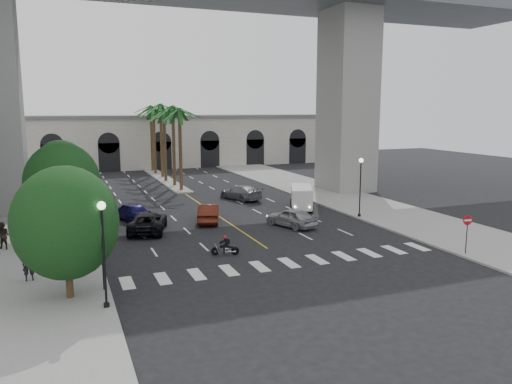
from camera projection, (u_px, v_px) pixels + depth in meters
name	position (u px, v px, depth m)	size (l,w,h in m)	color
ground	(279.00, 256.00, 32.87)	(140.00, 140.00, 0.00)	black
sidewalk_left	(39.00, 226.00, 41.17)	(8.00, 100.00, 0.15)	gray
sidewalk_right	(351.00, 201.00, 52.05)	(8.00, 100.00, 0.15)	gray
median	(164.00, 179.00, 67.69)	(2.00, 24.00, 0.20)	gray
pier_building	(143.00, 141.00, 82.59)	(71.00, 10.50, 8.50)	silver
bridge	(223.00, 21.00, 51.20)	(75.00, 13.00, 26.00)	gray
palm_a	(179.00, 113.00, 57.03)	(3.20, 3.20, 10.30)	#47331E
palm_b	(173.00, 110.00, 60.69)	(3.20, 3.20, 10.60)	#47331E
palm_c	(164.00, 114.00, 64.32)	(3.20, 3.20, 10.10)	#47331E
palm_d	(160.00, 108.00, 67.99)	(3.20, 3.20, 10.90)	#47331E
palm_e	(154.00, 111.00, 71.65)	(3.20, 3.20, 10.40)	#47331E
palm_f	(151.00, 109.00, 75.38)	(3.20, 3.20, 10.70)	#47331E
street_tree_near	(66.00, 223.00, 24.73)	(5.20, 5.20, 6.89)	#382616
street_tree_mid	(62.00, 183.00, 36.62)	(5.44, 5.44, 7.21)	#382616
street_tree_far	(61.00, 169.00, 47.67)	(5.04, 5.04, 6.68)	#382616
lamp_post_left_near	(103.00, 246.00, 23.61)	(0.40, 0.40, 5.35)	black
lamp_post_left_far	(82.00, 184.00, 42.87)	(0.40, 0.40, 5.35)	black
lamp_post_right	(360.00, 182.00, 43.80)	(0.40, 0.40, 5.35)	black
traffic_signal_near	(102.00, 246.00, 26.06)	(0.25, 0.18, 3.65)	black
traffic_signal_far	(96.00, 229.00, 29.72)	(0.25, 0.18, 3.65)	black
motorcycle_rider	(226.00, 246.00, 33.03)	(1.81, 0.73, 1.35)	black
car_a	(291.00, 217.00, 40.94)	(1.85, 4.61, 1.57)	#999A9D
car_b	(209.00, 213.00, 42.64)	(1.69, 4.85, 1.60)	#4C1A0F
car_c	(148.00, 222.00, 39.27)	(2.61, 5.67, 1.58)	black
car_d	(241.00, 192.00, 53.09)	(2.19, 5.39, 1.56)	slate
car_e	(131.00, 211.00, 43.41)	(1.88, 4.66, 1.59)	#140F4A
cargo_van	(301.00, 197.00, 48.08)	(3.84, 5.42, 2.17)	silver
pedestrian_a	(29.00, 264.00, 27.69)	(0.68, 0.44, 1.86)	black
pedestrian_b	(3.00, 236.00, 33.78)	(0.92, 0.72, 1.89)	black
do_not_enter_sign	(467.00, 226.00, 32.71)	(0.67, 0.12, 2.74)	black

